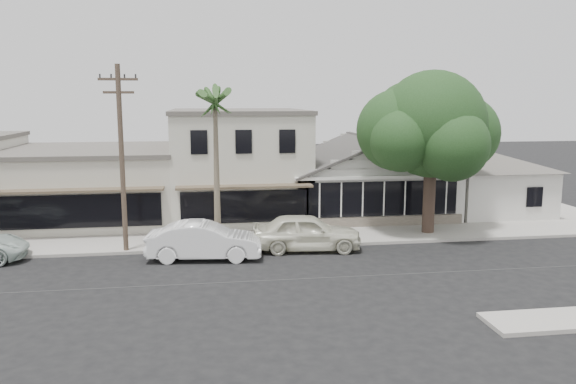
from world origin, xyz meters
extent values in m
plane|color=black|center=(0.00, 0.00, 0.00)|extent=(140.00, 140.00, 0.00)
cube|color=#9E9991|center=(-8.00, 6.75, 0.07)|extent=(90.00, 3.50, 0.15)
cube|color=silver|center=(5.00, 12.50, 1.50)|extent=(10.00, 8.00, 3.00)
cube|color=black|center=(5.00, 8.44, 1.75)|extent=(8.80, 0.10, 2.00)
cube|color=#60564C|center=(5.00, 8.45, 0.35)|extent=(9.60, 0.18, 0.70)
cube|color=silver|center=(13.20, 11.50, 1.50)|extent=(6.00, 6.00, 3.00)
cube|color=beige|center=(-3.00, 13.50, 3.25)|extent=(8.00, 10.00, 6.50)
cube|color=beige|center=(-12.00, 13.50, 2.10)|extent=(10.00, 10.00, 4.20)
cylinder|color=brown|center=(-9.00, 5.20, 4.50)|extent=(0.24, 0.24, 9.00)
cube|color=brown|center=(-9.00, 5.20, 8.30)|extent=(1.80, 0.12, 0.12)
cube|color=brown|center=(-9.00, 5.20, 7.70)|extent=(1.40, 0.12, 0.12)
imported|color=silver|center=(-0.23, 4.45, 0.91)|extent=(5.54, 2.66, 1.83)
imported|color=white|center=(-5.23, 3.60, 0.87)|extent=(5.46, 2.38, 1.75)
cylinder|color=#46342A|center=(6.97, 6.63, 1.77)|extent=(0.66, 0.66, 3.53)
sphere|color=#1C3917|center=(6.97, 6.63, 6.07)|extent=(5.74, 5.74, 5.74)
sphere|color=#1C3917|center=(8.96, 7.29, 5.52)|extent=(4.19, 4.19, 4.19)
sphere|color=#1C3917|center=(5.21, 7.07, 5.74)|extent=(4.42, 4.42, 4.42)
sphere|color=#1C3917|center=(7.42, 4.97, 5.08)|extent=(3.75, 3.75, 3.75)
sphere|color=#1C3917|center=(6.31, 8.39, 6.40)|extent=(3.97, 3.97, 3.97)
sphere|color=#1C3917|center=(8.30, 8.17, 6.84)|extent=(3.53, 3.53, 3.53)
sphere|color=#1C3917|center=(4.99, 5.74, 5.30)|extent=(3.31, 3.31, 3.31)
cone|color=#726651|center=(-4.55, 5.70, 3.54)|extent=(0.36, 0.36, 7.08)
camera|label=1|loc=(-5.13, -22.08, 7.39)|focal=35.00mm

